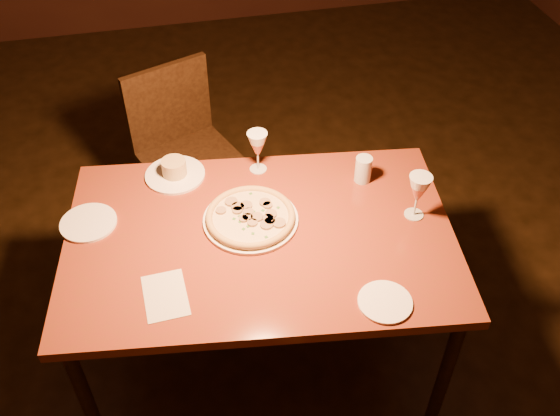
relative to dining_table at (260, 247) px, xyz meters
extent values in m
plane|color=#301E10|center=(0.07, -0.15, -0.71)|extent=(7.00, 7.00, 0.00)
cube|color=maroon|center=(0.00, 0.00, 0.05)|extent=(1.56, 1.12, 0.04)
cylinder|color=black|center=(-0.71, -0.31, -0.34)|extent=(0.05, 0.05, 0.74)
cylinder|color=black|center=(-0.61, 0.49, -0.34)|extent=(0.05, 0.05, 0.74)
cylinder|color=black|center=(0.61, -0.49, -0.34)|extent=(0.05, 0.05, 0.74)
cylinder|color=black|center=(0.71, 0.31, -0.34)|extent=(0.05, 0.05, 0.74)
cube|color=black|center=(-0.18, 0.87, -0.23)|extent=(0.58, 0.58, 0.04)
cube|color=black|center=(-0.25, 1.06, 0.00)|extent=(0.43, 0.19, 0.42)
cylinder|color=black|center=(-0.28, 0.63, -0.48)|extent=(0.04, 0.04, 0.46)
cylinder|color=black|center=(-0.41, 0.97, -0.48)|extent=(0.04, 0.04, 0.46)
cylinder|color=black|center=(0.05, 0.77, -0.48)|extent=(0.04, 0.04, 0.46)
cylinder|color=black|center=(-0.08, 1.10, -0.48)|extent=(0.04, 0.04, 0.46)
cylinder|color=white|center=(-0.02, 0.08, 0.08)|extent=(0.36, 0.36, 0.01)
cylinder|color=beige|center=(-0.02, 0.08, 0.09)|extent=(0.33, 0.33, 0.01)
torus|color=tan|center=(-0.02, 0.08, 0.10)|extent=(0.34, 0.34, 0.03)
cylinder|color=white|center=(-0.28, 0.41, 0.07)|extent=(0.25, 0.25, 0.01)
cylinder|color=tan|center=(-0.28, 0.41, 0.11)|extent=(0.10, 0.10, 0.07)
cylinder|color=silver|center=(0.47, 0.22, 0.13)|extent=(0.07, 0.07, 0.11)
cylinder|color=white|center=(-0.63, 0.20, 0.07)|extent=(0.21, 0.21, 0.01)
cylinder|color=white|center=(0.35, -0.41, 0.07)|extent=(0.18, 0.18, 0.01)
cube|color=beige|center=(-0.37, -0.22, 0.07)|extent=(0.15, 0.22, 0.00)
sphere|color=#ED8742|center=(0.00, 0.00, 0.92)|extent=(0.12, 0.12, 0.12)
camera|label=1|loc=(-0.29, -1.61, 1.73)|focal=40.00mm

